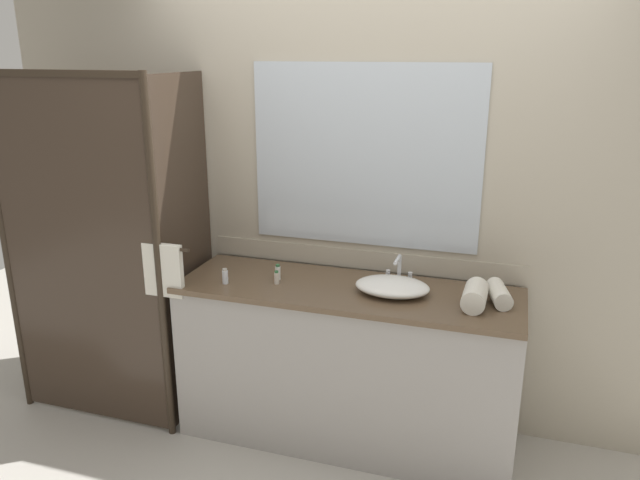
# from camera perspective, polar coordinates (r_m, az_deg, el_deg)

# --- Properties ---
(ground_plane) EXTENTS (8.00, 8.00, 0.00)m
(ground_plane) POSITION_cam_1_polar(r_m,az_deg,el_deg) (3.64, 2.36, -17.80)
(ground_plane) COLOR #B7B2A8
(wall_back_with_mirror) EXTENTS (4.40, 0.06, 2.60)m
(wall_back_with_mirror) POSITION_cam_1_polar(r_m,az_deg,el_deg) (3.40, 4.19, 3.91)
(wall_back_with_mirror) COLOR #B2A893
(wall_back_with_mirror) RESTS_ON ground_plane
(vanity_cabinet) EXTENTS (1.80, 0.58, 0.90)m
(vanity_cabinet) POSITION_cam_1_polar(r_m,az_deg,el_deg) (3.40, 2.50, -11.50)
(vanity_cabinet) COLOR #9E9993
(vanity_cabinet) RESTS_ON ground_plane
(shower_enclosure) EXTENTS (1.20, 0.59, 2.00)m
(shower_enclosure) POSITION_cam_1_polar(r_m,az_deg,el_deg) (3.54, -18.62, -1.09)
(shower_enclosure) COLOR #2D2319
(shower_enclosure) RESTS_ON ground_plane
(sink_basin) EXTENTS (0.38, 0.28, 0.08)m
(sink_basin) POSITION_cam_1_polar(r_m,az_deg,el_deg) (3.14, 6.76, -4.33)
(sink_basin) COLOR white
(sink_basin) RESTS_ON vanity_cabinet
(faucet) EXTENTS (0.17, 0.15, 0.15)m
(faucet) POSITION_cam_1_polar(r_m,az_deg,el_deg) (3.29, 7.36, -3.07)
(faucet) COLOR silver
(faucet) RESTS_ON vanity_cabinet
(amenity_bottle_shampoo) EXTENTS (0.03, 0.03, 0.08)m
(amenity_bottle_shampoo) POSITION_cam_1_polar(r_m,az_deg,el_deg) (3.29, -8.85, -3.38)
(amenity_bottle_shampoo) COLOR silver
(amenity_bottle_shampoo) RESTS_ON vanity_cabinet
(amenity_bottle_conditioner) EXTENTS (0.03, 0.03, 0.09)m
(amenity_bottle_conditioner) POSITION_cam_1_polar(r_m,az_deg,el_deg) (3.31, -3.96, -3.03)
(amenity_bottle_conditioner) COLOR white
(amenity_bottle_conditioner) RESTS_ON vanity_cabinet
(amenity_bottle_lotion) EXTENTS (0.03, 0.03, 0.07)m
(amenity_bottle_lotion) POSITION_cam_1_polar(r_m,az_deg,el_deg) (3.26, -4.08, -3.52)
(amenity_bottle_lotion) COLOR silver
(amenity_bottle_lotion) RESTS_ON vanity_cabinet
(rolled_towel_near_edge) EXTENTS (0.14, 0.25, 0.09)m
(rolled_towel_near_edge) POSITION_cam_1_polar(r_m,az_deg,el_deg) (3.14, 16.37, -4.84)
(rolled_towel_near_edge) COLOR silver
(rolled_towel_near_edge) RESTS_ON vanity_cabinet
(rolled_towel_middle) EXTENTS (0.12, 0.23, 0.12)m
(rolled_towel_middle) POSITION_cam_1_polar(r_m,az_deg,el_deg) (3.05, 14.26, -5.06)
(rolled_towel_middle) COLOR silver
(rolled_towel_middle) RESTS_ON vanity_cabinet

